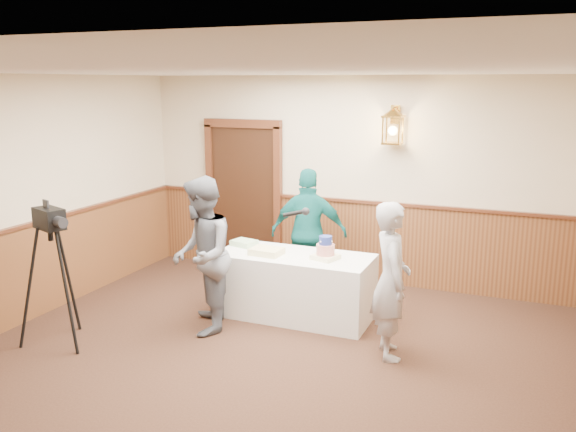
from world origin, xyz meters
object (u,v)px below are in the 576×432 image
at_px(interviewer, 202,255).
at_px(baker, 391,280).
at_px(assistant_p, 309,233).
at_px(sheet_cake_yellow, 266,251).
at_px(display_table, 295,285).
at_px(sheet_cake_green, 244,243).
at_px(tv_camera_rig, 55,284).
at_px(tiered_cake, 325,250).

height_order(interviewer, baker, interviewer).
distance_m(interviewer, assistant_p, 1.68).
bearing_deg(sheet_cake_yellow, display_table, 21.15).
bearing_deg(sheet_cake_green, interviewer, -93.40).
bearing_deg(interviewer, baker, 67.99).
distance_m(interviewer, tv_camera_rig, 1.54).
relative_size(sheet_cake_yellow, sheet_cake_green, 1.27).
height_order(sheet_cake_yellow, assistant_p, assistant_p).
bearing_deg(tv_camera_rig, assistant_p, 72.81).
xyz_separation_m(assistant_p, tv_camera_rig, (-1.90, -2.44, -0.17)).
bearing_deg(assistant_p, interviewer, 53.60).
relative_size(interviewer, tv_camera_rig, 1.18).
bearing_deg(baker, sheet_cake_yellow, 48.29).
height_order(tiered_cake, baker, baker).
distance_m(tiered_cake, sheet_cake_yellow, 0.70).
distance_m(sheet_cake_green, assistant_p, 0.87).
distance_m(tiered_cake, interviewer, 1.39).
height_order(baker, assistant_p, assistant_p).
xyz_separation_m(tiered_cake, sheet_cake_green, (-1.11, 0.17, -0.07)).
bearing_deg(display_table, assistant_p, 97.93).
relative_size(display_table, tv_camera_rig, 1.23).
height_order(display_table, tiered_cake, tiered_cake).
height_order(assistant_p, tv_camera_rig, assistant_p).
height_order(tiered_cake, tv_camera_rig, tv_camera_rig).
relative_size(display_table, interviewer, 1.04).
bearing_deg(assistant_p, sheet_cake_yellow, 64.17).
height_order(sheet_cake_yellow, baker, baker).
xyz_separation_m(sheet_cake_green, baker, (2.00, -0.76, 0.01)).
relative_size(sheet_cake_green, assistant_p, 0.17).
bearing_deg(interviewer, sheet_cake_yellow, 118.35).
distance_m(tiered_cake, tv_camera_rig, 2.92).
relative_size(assistant_p, tv_camera_rig, 1.13).
bearing_deg(tiered_cake, interviewer, -147.17).
height_order(interviewer, tv_camera_rig, interviewer).
height_order(display_table, sheet_cake_yellow, sheet_cake_yellow).
xyz_separation_m(tiered_cake, interviewer, (-1.16, -0.75, 0.01)).
bearing_deg(tv_camera_rig, baker, 38.71).
xyz_separation_m(sheet_cake_green, interviewer, (-0.05, -0.92, 0.08)).
bearing_deg(interviewer, sheet_cake_green, 150.01).
bearing_deg(display_table, tiered_cake, -5.32).
xyz_separation_m(interviewer, tv_camera_rig, (-1.23, -0.90, -0.21)).
relative_size(sheet_cake_yellow, tv_camera_rig, 0.24).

